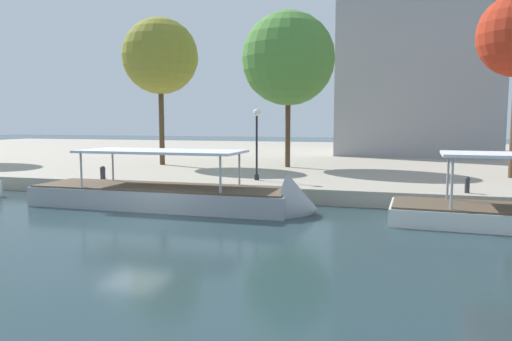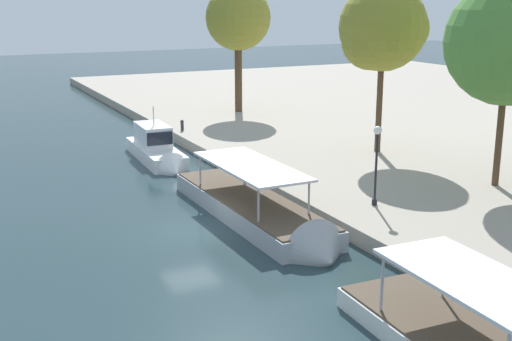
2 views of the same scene
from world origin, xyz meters
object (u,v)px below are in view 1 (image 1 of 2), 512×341
(mooring_bollard_1, at_px, (103,172))
(tree_3, at_px, (286,61))
(tour_boat_1, at_px, (183,200))
(lamp_post, at_px, (257,135))
(tree_0, at_px, (162,59))
(mooring_bollard_2, at_px, (467,184))

(mooring_bollard_1, distance_m, tree_3, 15.12)
(tour_boat_1, relative_size, lamp_post, 3.47)
(tour_boat_1, xyz_separation_m, tree_0, (-7.55, 12.57, 8.46))
(mooring_bollard_1, xyz_separation_m, tree_3, (8.45, 10.25, 7.22))
(tour_boat_1, distance_m, tree_0, 16.93)
(lamp_post, height_order, tree_3, tree_3)
(mooring_bollard_2, height_order, lamp_post, lamp_post)
(tour_boat_1, bearing_deg, tree_3, 81.63)
(tour_boat_1, relative_size, tree_3, 1.25)
(tree_3, bearing_deg, tour_boat_1, -97.90)
(tour_boat_1, xyz_separation_m, mooring_bollard_1, (-6.58, 3.23, 0.83))
(lamp_post, bearing_deg, mooring_bollard_2, -10.54)
(mooring_bollard_1, xyz_separation_m, mooring_bollard_2, (19.43, 0.10, 0.01))
(mooring_bollard_2, bearing_deg, tour_boat_1, -165.45)
(tree_3, bearing_deg, lamp_post, -88.62)
(mooring_bollard_1, height_order, tree_0, tree_0)
(tour_boat_1, relative_size, mooring_bollard_1, 18.32)
(tour_boat_1, distance_m, tree_3, 15.81)
(mooring_bollard_2, xyz_separation_m, tree_3, (-10.98, 10.14, 7.21))
(tour_boat_1, distance_m, mooring_bollard_1, 7.37)
(tour_boat_1, xyz_separation_m, tree_3, (1.87, 13.48, 8.05))
(lamp_post, xyz_separation_m, tree_0, (-9.62, 7.23, 5.49))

